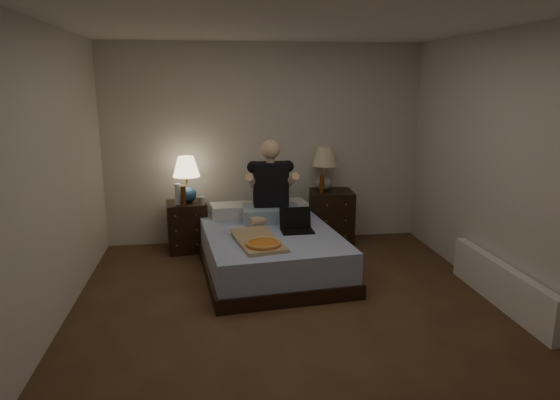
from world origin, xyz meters
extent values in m
cube|color=brown|center=(0.00, 0.00, 0.00)|extent=(4.00, 4.50, 0.00)
cube|color=white|center=(0.00, 0.00, 2.50)|extent=(4.00, 4.50, 0.00)
cube|color=silver|center=(0.00, 2.25, 1.25)|extent=(4.00, 0.00, 2.50)
cube|color=silver|center=(0.00, -2.25, 1.25)|extent=(4.00, 0.00, 2.50)
cube|color=silver|center=(-2.00, 0.00, 1.25)|extent=(0.00, 4.50, 2.50)
cube|color=silver|center=(2.00, 0.00, 1.25)|extent=(0.00, 4.50, 2.50)
cube|color=#5F75BE|center=(-0.08, 1.10, 0.23)|extent=(1.55, 1.96, 0.46)
cube|color=black|center=(-1.00, 1.96, 0.30)|extent=(0.51, 0.47, 0.60)
cube|color=black|center=(0.82, 2.00, 0.34)|extent=(0.55, 0.51, 0.68)
cylinder|color=silver|center=(-1.08, 1.87, 0.73)|extent=(0.07, 0.07, 0.25)
cylinder|color=beige|center=(-0.80, 1.81, 0.65)|extent=(0.07, 0.07, 0.10)
cylinder|color=#5A280C|center=(-1.02, 1.83, 0.72)|extent=(0.06, 0.06, 0.23)
cylinder|color=#5C2B0D|center=(0.67, 1.92, 0.79)|extent=(0.06, 0.06, 0.23)
cube|color=white|center=(1.93, -0.04, 0.20)|extent=(0.10, 1.60, 0.40)
camera|label=1|loc=(-0.70, -4.00, 2.03)|focal=32.00mm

